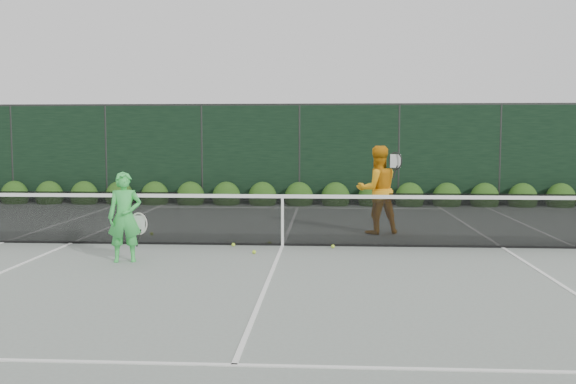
{
  "coord_description": "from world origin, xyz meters",
  "views": [
    {
      "loc": [
        0.83,
        -12.02,
        2.08
      ],
      "look_at": [
        0.09,
        0.3,
        1.0
      ],
      "focal_mm": 40.0,
      "sensor_mm": 36.0,
      "label": 1
    }
  ],
  "objects": [
    {
      "name": "tennis_net",
      "position": [
        -0.02,
        0.0,
        0.53
      ],
      "size": [
        12.9,
        0.1,
        1.07
      ],
      "color": "black",
      "rests_on": "ground"
    },
    {
      "name": "hedge_row",
      "position": [
        -0.0,
        7.15,
        0.23
      ],
      "size": [
        31.66,
        0.65,
        0.94
      ],
      "color": "#19380F",
      "rests_on": "ground"
    },
    {
      "name": "windscreen_fence",
      "position": [
        0.0,
        -2.71,
        1.51
      ],
      "size": [
        32.0,
        21.07,
        3.06
      ],
      "color": "black",
      "rests_on": "ground"
    },
    {
      "name": "court_lines",
      "position": [
        0.0,
        0.0,
        0.01
      ],
      "size": [
        11.03,
        23.83,
        0.01
      ],
      "color": "white",
      "rests_on": "ground"
    },
    {
      "name": "tennis_balls",
      "position": [
        -0.7,
        -0.01,
        0.03
      ],
      "size": [
        3.86,
        2.06,
        0.07
      ],
      "color": "#C1EB34",
      "rests_on": "ground"
    },
    {
      "name": "player_woman",
      "position": [
        -2.5,
        -1.69,
        0.74
      ],
      "size": [
        0.66,
        0.47,
        1.49
      ],
      "rotation": [
        0.0,
        0.0,
        0.22
      ],
      "color": "#3BCA51",
      "rests_on": "ground"
    },
    {
      "name": "ground",
      "position": [
        0.0,
        0.0,
        0.0
      ],
      "size": [
        80.0,
        80.0,
        0.0
      ],
      "primitive_type": "plane",
      "color": "gray",
      "rests_on": "ground"
    },
    {
      "name": "player_man",
      "position": [
        1.91,
        1.66,
        0.94
      ],
      "size": [
        1.07,
        0.94,
        1.88
      ],
      "rotation": [
        0.0,
        0.0,
        3.42
      ],
      "color": "orange",
      "rests_on": "ground"
    }
  ]
}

